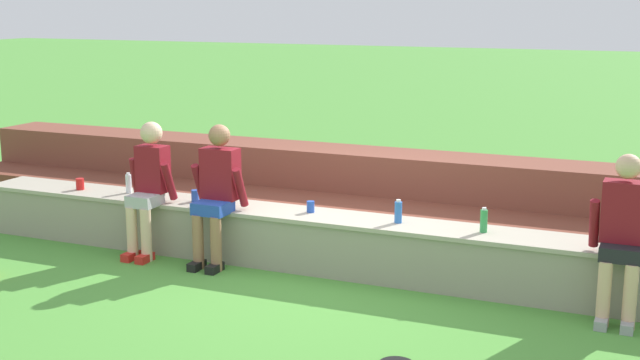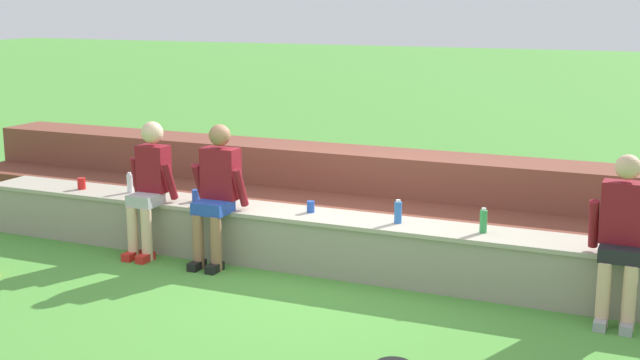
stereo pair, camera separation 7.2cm
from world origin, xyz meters
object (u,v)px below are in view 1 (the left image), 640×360
Objects in this scene: water_bottle_center_gap at (484,221)px; plastic_cup_right_end at (80,184)px; person_center at (623,233)px; plastic_cup_left_end at (311,207)px; person_left_of_center at (216,190)px; water_bottle_near_right at (398,212)px; plastic_cup_middle at (195,196)px; person_far_left at (148,184)px; water_bottle_near_left at (129,183)px.

plastic_cup_right_end is at bearing -179.59° from water_bottle_center_gap.
person_center is 6.07× the size of water_bottle_center_gap.
person_left_of_center is at bearing -160.19° from plastic_cup_left_end.
plastic_cup_left_end is at bearing 177.52° from water_bottle_near_right.
plastic_cup_middle reaches higher than plastic_cup_left_end.
person_far_left is at bearing -173.81° from water_bottle_near_right.
person_left_of_center is 1.01× the size of person_center.
water_bottle_center_gap is 1.02× the size of water_bottle_near_right.
water_bottle_near_right reaches higher than plastic_cup_middle.
person_center reaches higher than water_bottle_near_left.
person_center is at bearing -3.72° from plastic_cup_middle.
person_left_of_center is 1.82m from water_bottle_near_right.
plastic_cup_middle is at bearing -179.70° from water_bottle_center_gap.
water_bottle_near_right is (1.79, 0.28, -0.11)m from person_left_of_center.
person_center is (3.80, -0.02, -0.01)m from person_left_of_center.
person_far_left is 11.34× the size of plastic_cup_middle.
person_left_of_center is at bearing -171.25° from water_bottle_near_right.
plastic_cup_middle is at bearing 33.30° from person_far_left.
water_bottle_near_left is 1.83× the size of plastic_cup_middle.
person_left_of_center is at bearing -7.20° from plastic_cup_right_end.
water_bottle_center_gap reaches higher than plastic_cup_right_end.
plastic_cup_left_end is at bearing 1.65° from plastic_cup_right_end.
person_center is (4.59, -0.02, -0.00)m from person_far_left.
person_center is 1.23m from water_bottle_center_gap.
person_far_left is at bearing -12.67° from plastic_cup_right_end.
person_center is at bearing -0.30° from person_left_of_center.
person_left_of_center is at bearing 0.34° from person_far_left.
plastic_cup_right_end is at bearing 177.41° from person_center.
plastic_cup_left_end is at bearing 178.43° from water_bottle_center_gap.
person_center is 2.03m from water_bottle_near_right.
water_bottle_center_gap is at bearing 4.60° from person_far_left.
plastic_cup_right_end is at bearing 167.33° from person_far_left.
plastic_cup_middle is at bearing 176.28° from person_center.
plastic_cup_right_end is (-4.47, -0.03, -0.04)m from water_bottle_center_gap.
plastic_cup_right_end is 2.75m from plastic_cup_left_end.
person_left_of_center is at bearing -174.10° from water_bottle_center_gap.
plastic_cup_left_end is (2.75, 0.08, -0.01)m from plastic_cup_right_end.
water_bottle_near_right is at bearing 179.47° from water_bottle_center_gap.
plastic_cup_left_end is at bearing 2.80° from plastic_cup_middle.
water_bottle_center_gap is 1.73m from plastic_cup_left_end.
water_bottle_center_gap is 0.81m from water_bottle_near_right.
water_bottle_near_left is 1.00× the size of water_bottle_near_right.
plastic_cup_middle is at bearing -3.89° from water_bottle_near_left.
plastic_cup_middle is at bearing -179.40° from water_bottle_near_right.
person_left_of_center is at bearing -13.75° from water_bottle_near_left.
plastic_cup_middle is at bearing -177.20° from plastic_cup_left_end.
plastic_cup_middle is (0.39, 0.26, -0.14)m from person_far_left.
water_bottle_near_right is at bearing 8.75° from person_left_of_center.
water_bottle_near_right is at bearing -2.48° from plastic_cup_left_end.
person_left_of_center is 1.32m from water_bottle_near_left.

